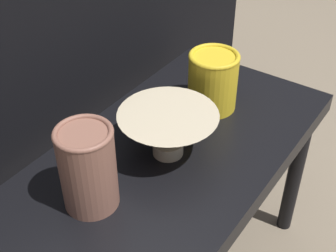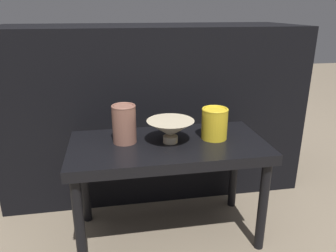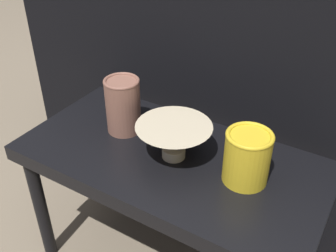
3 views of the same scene
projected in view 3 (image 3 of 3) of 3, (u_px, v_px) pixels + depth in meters
table at (170, 171)px, 0.98m from camera, size 0.74×0.37×0.41m
couch_backdrop at (247, 78)px, 1.30m from camera, size 1.44×0.50×0.82m
bowl at (175, 137)px, 0.92m from camera, size 0.18×0.18×0.09m
vase_textured_left at (123, 105)px, 1.00m from camera, size 0.09×0.09×0.15m
vase_colorful_right at (247, 156)px, 0.84m from camera, size 0.10×0.10×0.12m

